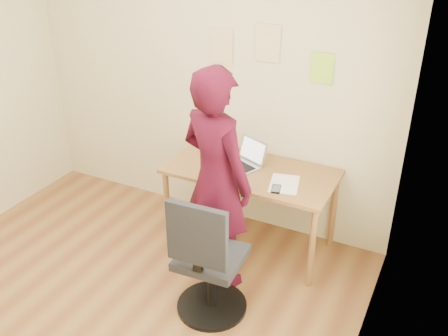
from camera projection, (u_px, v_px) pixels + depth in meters
The scene contains 10 objects.
room at pixel (66, 154), 2.99m from camera, with size 3.58×3.58×2.78m.
desk at pixel (251, 179), 4.16m from camera, with size 1.40×0.70×0.74m.
laptop at pixel (246, 160), 4.18m from camera, with size 0.37×0.36×0.21m.
paper_sheet at pixel (284, 184), 3.91m from camera, with size 0.22×0.31×0.00m, color white.
phone at pixel (276, 189), 3.83m from camera, with size 0.10×0.14×0.01m.
wall_note_left at pixel (221, 47), 4.17m from camera, with size 0.21×0.00×0.30m, color #D3B67E.
wall_note_mid at pixel (268, 43), 3.97m from camera, with size 0.21×0.00×0.30m, color #D3B67E.
wall_note_right at pixel (322, 68), 3.86m from camera, with size 0.18×0.00×0.24m, color #9AD42F.
office_chair at pixel (207, 266), 3.49m from camera, with size 0.52×0.52×1.01m.
person at pixel (216, 180), 3.68m from camera, with size 0.64×0.42×1.75m, color #360715.
Camera 1 is at (2.05, -1.98, 2.65)m, focal length 40.00 mm.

